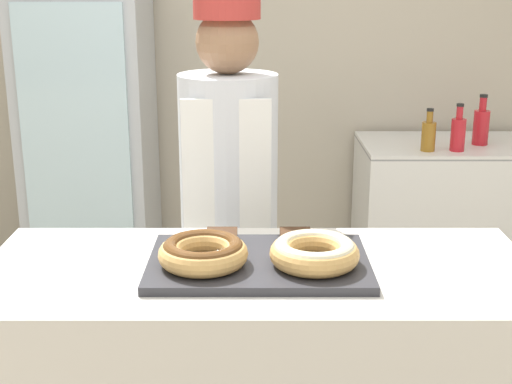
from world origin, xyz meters
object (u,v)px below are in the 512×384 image
object	(u,v)px
donut_chocolate_glaze	(201,252)
baker_person	(226,218)
chest_freezer	(443,223)
bottle_red_b	(455,133)
bottle_amber	(426,135)
brownie_back_right	(293,237)
brownie_back_left	(219,237)
donut_light_glaze	(312,251)
beverage_fridge	(88,147)
bottle_red	(478,125)
serving_tray	(256,263)

from	to	relation	value
donut_chocolate_glaze	baker_person	xyz separation A→B (m)	(0.04, 0.67, -0.14)
chest_freezer	bottle_red_b	bearing A→B (deg)	-98.52
chest_freezer	bottle_amber	world-z (taller)	bottle_amber
brownie_back_right	brownie_back_left	bearing A→B (deg)	180.00
baker_person	brownie_back_right	bearing A→B (deg)	-67.68
brownie_back_left	chest_freezer	distance (m)	2.06
brownie_back_right	donut_light_glaze	bearing A→B (deg)	-76.51
brownie_back_left	brownie_back_right	bearing A→B (deg)	0.00
donut_chocolate_glaze	donut_light_glaze	bearing A→B (deg)	0.00
brownie_back_right	chest_freezer	world-z (taller)	brownie_back_right
chest_freezer	bottle_red_b	world-z (taller)	bottle_red_b
brownie_back_left	bottle_amber	xyz separation A→B (m)	(0.93, 1.47, -0.02)
donut_light_glaze	beverage_fridge	xyz separation A→B (m)	(-0.99, 1.81, -0.13)
donut_chocolate_glaze	donut_light_glaze	xyz separation A→B (m)	(0.29, 0.00, 0.00)
baker_person	bottle_red	distance (m)	1.66
donut_light_glaze	brownie_back_right	size ratio (longest dim) A/B	2.69
brownie_back_left	beverage_fridge	world-z (taller)	beverage_fridge
donut_chocolate_glaze	bottle_amber	bearing A→B (deg)	59.41
beverage_fridge	bottle_red	world-z (taller)	beverage_fridge
bottle_red	brownie_back_left	bearing A→B (deg)	-127.18
donut_light_glaze	brownie_back_right	bearing A→B (deg)	103.49
brownie_back_left	brownie_back_right	world-z (taller)	same
brownie_back_right	bottle_red_b	xyz separation A→B (m)	(0.86, 1.48, -0.01)
baker_person	chest_freezer	world-z (taller)	baker_person
donut_light_glaze	baker_person	world-z (taller)	baker_person
chest_freezer	beverage_fridge	bearing A→B (deg)	-179.79
brownie_back_left	bottle_red	xyz separation A→B (m)	(1.23, 1.62, 0.00)
serving_tray	baker_person	world-z (taller)	baker_person
brownie_back_left	chest_freezer	bearing A→B (deg)	56.38
donut_chocolate_glaze	baker_person	bearing A→B (deg)	86.45
brownie_back_left	serving_tray	bearing A→B (deg)	-49.84
baker_person	beverage_fridge	bearing A→B (deg)	123.19
bottle_amber	bottle_red_b	world-z (taller)	bottle_red_b
brownie_back_left	beverage_fridge	distance (m)	1.81
brownie_back_left	bottle_red_b	distance (m)	1.82
baker_person	bottle_red	size ratio (longest dim) A/B	6.40
donut_chocolate_glaze	beverage_fridge	distance (m)	1.95
beverage_fridge	bottle_red	xyz separation A→B (m)	(1.97, -0.03, 0.12)
brownie_back_right	baker_person	world-z (taller)	baker_person
donut_chocolate_glaze	bottle_red	bearing A→B (deg)	54.63
serving_tray	beverage_fridge	size ratio (longest dim) A/B	0.34
baker_person	serving_tray	bearing A→B (deg)	-80.72
brownie_back_right	beverage_fridge	bearing A→B (deg)	120.08
donut_chocolate_glaze	bottle_red_b	size ratio (longest dim) A/B	1.02
chest_freezer	baker_person	bearing A→B (deg)	-133.73
bottle_amber	beverage_fridge	bearing A→B (deg)	174.13
donut_light_glaze	bottle_amber	world-z (taller)	bottle_amber
donut_chocolate_glaze	beverage_fridge	xyz separation A→B (m)	(-0.70, 1.81, -0.13)
bottle_red	bottle_amber	xyz separation A→B (m)	(-0.29, -0.14, -0.02)
donut_light_glaze	bottle_amber	xyz separation A→B (m)	(0.68, 1.64, -0.04)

